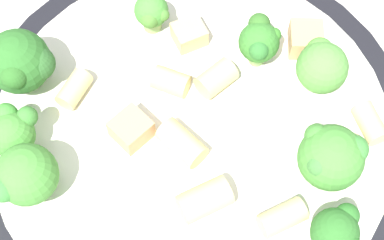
% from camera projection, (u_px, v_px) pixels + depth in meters
% --- Properties ---
extents(ground_plane, '(2.00, 2.00, 0.00)m').
position_uv_depth(ground_plane, '(192.00, 148.00, 0.42)').
color(ground_plane, beige).
extents(pasta_bowl, '(0.27, 0.27, 0.03)m').
position_uv_depth(pasta_bowl, '(192.00, 136.00, 0.40)').
color(pasta_bowl, black).
rests_on(pasta_bowl, ground_plane).
extents(broccoli_floret_0, '(0.04, 0.04, 0.05)m').
position_uv_depth(broccoli_floret_0, '(20.00, 62.00, 0.38)').
color(broccoli_floret_0, '#84AD60').
rests_on(broccoli_floret_0, pasta_bowl).
extents(broccoli_floret_1, '(0.04, 0.03, 0.03)m').
position_uv_depth(broccoli_floret_1, '(321.00, 65.00, 0.39)').
color(broccoli_floret_1, '#9EC175').
rests_on(broccoli_floret_1, pasta_bowl).
extents(broccoli_floret_2, '(0.04, 0.04, 0.04)m').
position_uv_depth(broccoli_floret_2, '(25.00, 175.00, 0.35)').
color(broccoli_floret_2, '#93B766').
rests_on(broccoli_floret_2, pasta_bowl).
extents(broccoli_floret_3, '(0.04, 0.04, 0.04)m').
position_uv_depth(broccoli_floret_3, '(331.00, 157.00, 0.36)').
color(broccoli_floret_3, '#93B766').
rests_on(broccoli_floret_3, pasta_bowl).
extents(broccoli_floret_4, '(0.03, 0.03, 0.03)m').
position_uv_depth(broccoli_floret_4, '(337.00, 233.00, 0.35)').
color(broccoli_floret_4, '#9EC175').
rests_on(broccoli_floret_4, pasta_bowl).
extents(broccoli_floret_5, '(0.02, 0.02, 0.03)m').
position_uv_depth(broccoli_floret_5, '(152.00, 13.00, 0.41)').
color(broccoli_floret_5, '#84AD60').
rests_on(broccoli_floret_5, pasta_bowl).
extents(broccoli_floret_6, '(0.03, 0.03, 0.03)m').
position_uv_depth(broccoli_floret_6, '(259.00, 41.00, 0.39)').
color(broccoli_floret_6, '#84AD60').
rests_on(broccoli_floret_6, pasta_bowl).
extents(broccoli_floret_7, '(0.03, 0.03, 0.03)m').
position_uv_depth(broccoli_floret_7, '(12.00, 127.00, 0.37)').
color(broccoli_floret_7, '#93B766').
rests_on(broccoli_floret_7, pasta_bowl).
extents(rigatoni_0, '(0.03, 0.03, 0.02)m').
position_uv_depth(rigatoni_0, '(197.00, 201.00, 0.36)').
color(rigatoni_0, '#E0C67F').
rests_on(rigatoni_0, pasta_bowl).
extents(rigatoni_1, '(0.03, 0.02, 0.01)m').
position_uv_depth(rigatoni_1, '(74.00, 89.00, 0.40)').
color(rigatoni_1, '#E0C67F').
rests_on(rigatoni_1, pasta_bowl).
extents(rigatoni_2, '(0.02, 0.03, 0.02)m').
position_uv_depth(rigatoni_2, '(171.00, 82.00, 0.40)').
color(rigatoni_2, '#E0C67F').
rests_on(rigatoni_2, pasta_bowl).
extents(rigatoni_3, '(0.03, 0.03, 0.02)m').
position_uv_depth(rigatoni_3, '(182.00, 143.00, 0.38)').
color(rigatoni_3, '#E0C67F').
rests_on(rigatoni_3, pasta_bowl).
extents(rigatoni_4, '(0.03, 0.02, 0.01)m').
position_uv_depth(rigatoni_4, '(370.00, 123.00, 0.39)').
color(rigatoni_4, '#E0C67F').
rests_on(rigatoni_4, pasta_bowl).
extents(rigatoni_5, '(0.03, 0.03, 0.02)m').
position_uv_depth(rigatoni_5, '(216.00, 79.00, 0.40)').
color(rigatoni_5, '#E0C67F').
rests_on(rigatoni_5, pasta_bowl).
extents(rigatoni_6, '(0.02, 0.03, 0.01)m').
position_uv_depth(rigatoni_6, '(282.00, 218.00, 0.36)').
color(rigatoni_6, '#E0C67F').
rests_on(rigatoni_6, pasta_bowl).
extents(chicken_chunk_0, '(0.02, 0.02, 0.01)m').
position_uv_depth(chicken_chunk_0, '(189.00, 34.00, 0.41)').
color(chicken_chunk_0, tan).
rests_on(chicken_chunk_0, pasta_bowl).
extents(chicken_chunk_1, '(0.03, 0.03, 0.02)m').
position_uv_depth(chicken_chunk_1, '(131.00, 129.00, 0.38)').
color(chicken_chunk_1, tan).
rests_on(chicken_chunk_1, pasta_bowl).
extents(chicken_chunk_2, '(0.02, 0.02, 0.02)m').
position_uv_depth(chicken_chunk_2, '(306.00, 39.00, 0.41)').
color(chicken_chunk_2, tan).
rests_on(chicken_chunk_2, pasta_bowl).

